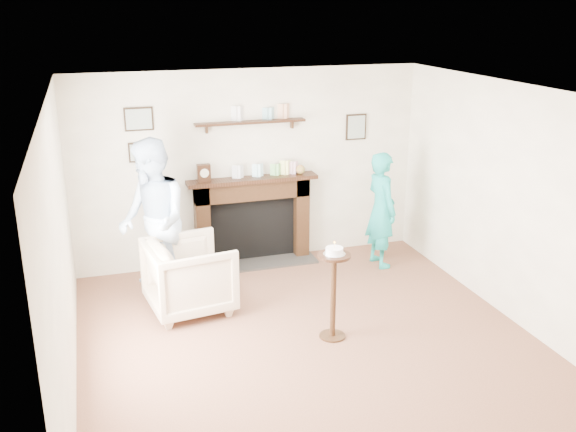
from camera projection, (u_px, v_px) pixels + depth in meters
The scene contains 6 objects.
ground at pixel (314, 349), 6.35m from camera, with size 5.00×5.00×0.00m, color brown.
room_shell at pixel (293, 174), 6.46m from camera, with size 4.54×5.02×2.52m.
armchair at pixel (191, 309), 7.18m from camera, with size 0.86×0.89×0.81m, color #BCB18C.
man at pixel (158, 297), 7.48m from camera, with size 0.91×0.71×1.87m, color silver.
woman at pixel (379, 264), 8.42m from camera, with size 0.55×0.36×1.50m, color #21BEAB.
pedestal_table at pixel (334, 279), 6.38m from camera, with size 0.33×0.33×1.05m.
Camera 1 is at (-1.92, -5.27, 3.26)m, focal length 40.00 mm.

